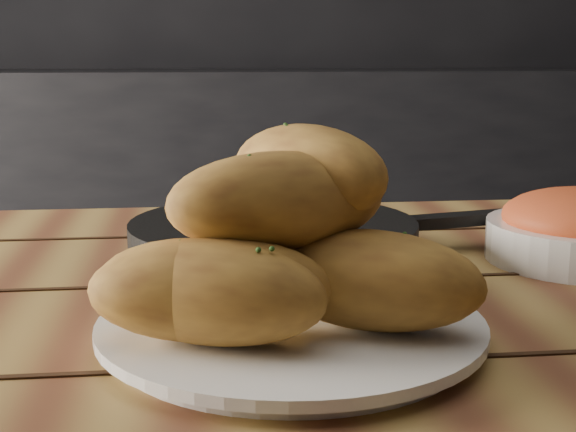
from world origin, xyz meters
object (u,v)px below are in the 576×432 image
object	(u,v)px
plate	(291,330)
table	(240,422)
bread_rolls	(275,248)
skillet	(275,242)

from	to	relation	value
plate	table	bearing A→B (deg)	122.59
bread_rolls	plate	bearing A→B (deg)	20.69
plate	skillet	world-z (taller)	skillet
table	plate	size ratio (longest dim) A/B	5.82
bread_rolls	skillet	size ratio (longest dim) A/B	0.70
plate	bread_rolls	world-z (taller)	bread_rolls
plate	skillet	distance (m)	0.22
table	plate	distance (m)	0.12
table	skillet	size ratio (longest dim) A/B	3.94
skillet	plate	bearing A→B (deg)	-92.76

